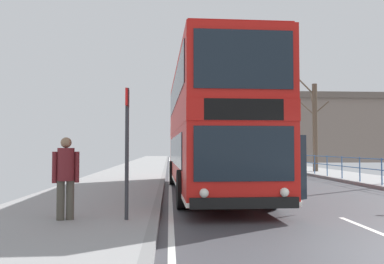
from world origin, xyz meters
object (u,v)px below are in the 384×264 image
at_px(bare_tree_far_00, 258,136).
at_px(bare_tree_far_01, 315,125).
at_px(double_decker_bus_main, 210,128).
at_px(bus_stop_sign_near, 127,138).
at_px(background_bus_far_lane, 259,147).
at_px(pedestrian_with_backpack, 66,172).
at_px(background_building_00, 318,130).

relative_size(bare_tree_far_00, bare_tree_far_01, 0.88).
bearing_deg(double_decker_bus_main, bare_tree_far_00, 74.16).
distance_m(bus_stop_sign_near, bare_tree_far_00, 38.09).
distance_m(double_decker_bus_main, bare_tree_far_01, 13.53).
bearing_deg(background_bus_far_lane, bus_stop_sign_near, -109.83).
relative_size(pedestrian_with_backpack, background_building_00, 0.11).
bearing_deg(pedestrian_with_backpack, bare_tree_far_00, 71.27).
bearing_deg(bare_tree_far_00, double_decker_bus_main, -105.84).
height_order(bus_stop_sign_near, background_building_00, background_building_00).
height_order(double_decker_bus_main, bare_tree_far_01, bare_tree_far_01).
height_order(pedestrian_with_backpack, background_building_00, background_building_00).
distance_m(double_decker_bus_main, background_bus_far_lane, 16.37).
relative_size(pedestrian_with_backpack, bus_stop_sign_near, 0.62).
bearing_deg(double_decker_bus_main, background_building_00, 63.88).
bearing_deg(bus_stop_sign_near, bare_tree_far_01, 58.39).
distance_m(bare_tree_far_00, background_building_00, 11.76).
height_order(pedestrian_with_backpack, bus_stop_sign_near, bus_stop_sign_near).
height_order(bare_tree_far_00, bare_tree_far_01, bare_tree_far_01).
distance_m(double_decker_bus_main, pedestrian_with_backpack, 6.75).
bearing_deg(bus_stop_sign_near, background_bus_far_lane, 70.17).
xyz_separation_m(double_decker_bus_main, background_bus_far_lane, (5.30, 15.48, -0.64)).
height_order(pedestrian_with_backpack, bare_tree_far_01, bare_tree_far_01).
distance_m(background_bus_far_lane, bare_tree_far_00, 15.71).
xyz_separation_m(pedestrian_with_backpack, bare_tree_far_00, (12.32, 36.35, 1.90)).
bearing_deg(background_building_00, bus_stop_sign_near, -115.63).
bearing_deg(double_decker_bus_main, pedestrian_with_backpack, -122.76).
bearing_deg(bare_tree_far_01, pedestrian_with_backpack, -124.80).
bearing_deg(pedestrian_with_backpack, background_building_00, 62.97).
xyz_separation_m(bare_tree_far_00, bare_tree_far_01, (-0.82, -19.80, 0.07)).
bearing_deg(background_bus_far_lane, pedestrian_with_backpack, -112.89).
bearing_deg(double_decker_bus_main, bus_stop_sign_near, -112.34).
bearing_deg(double_decker_bus_main, bare_tree_far_01, 54.19).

